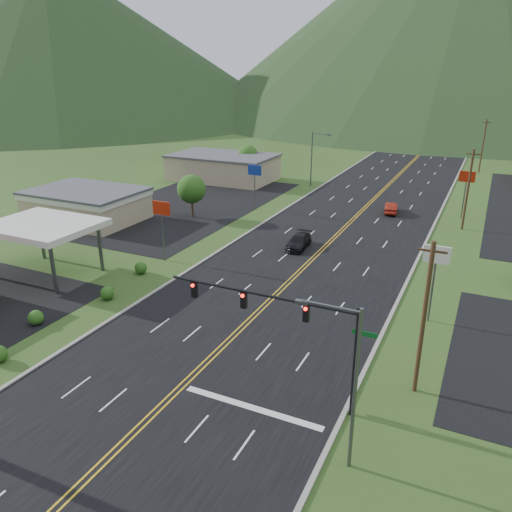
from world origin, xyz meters
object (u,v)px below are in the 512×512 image
at_px(streetlight_east, 349,379).
at_px(car_dark_mid, 299,242).
at_px(gas_canopy, 43,227).
at_px(streetlight_west, 313,156).
at_px(traffic_signal, 289,320).
at_px(car_red_far, 391,208).

bearing_deg(streetlight_east, car_dark_mid, 114.93).
bearing_deg(streetlight_east, gas_canopy, 160.12).
relative_size(streetlight_east, streetlight_west, 1.00).
bearing_deg(car_dark_mid, streetlight_east, -69.20).
height_order(streetlight_west, car_dark_mid, streetlight_west).
bearing_deg(traffic_signal, streetlight_west, 107.97).
xyz_separation_m(gas_canopy, car_dark_mid, (19.40, 17.63, -4.15)).
height_order(traffic_signal, streetlight_west, streetlight_west).
height_order(traffic_signal, gas_canopy, traffic_signal).
distance_m(traffic_signal, gas_canopy, 29.59).
xyz_separation_m(streetlight_east, car_red_far, (-7.26, 48.64, -4.43)).
bearing_deg(traffic_signal, streetlight_east, -40.39).
relative_size(traffic_signal, gas_canopy, 1.31).
distance_m(gas_canopy, car_red_far, 45.07).
distance_m(gas_canopy, car_dark_mid, 26.54).
distance_m(streetlight_east, car_dark_mid, 32.98).
relative_size(streetlight_east, gas_canopy, 0.90).
height_order(streetlight_west, gas_canopy, streetlight_west).
bearing_deg(streetlight_west, car_red_far, -36.07).
relative_size(streetlight_west, gas_canopy, 0.90).
height_order(streetlight_east, gas_canopy, streetlight_east).
bearing_deg(gas_canopy, car_dark_mid, 42.27).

